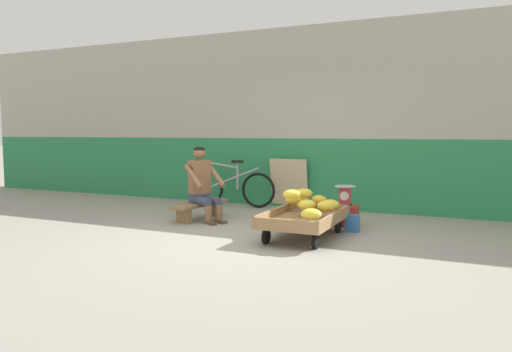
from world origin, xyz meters
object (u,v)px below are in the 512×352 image
low_bench (200,207)px  weighing_scale (345,195)px  shopping_bag (352,223)px  banana_cart (304,220)px  sign_board (289,183)px  vendor_seated (203,184)px  bicycle_near_left (232,187)px  plastic_crate (345,216)px

low_bench → weighing_scale: (2.20, 0.41, 0.25)m
weighing_scale → shopping_bag: weighing_scale is taller
banana_cart → sign_board: bearing=115.1°
vendor_seated → bicycle_near_left: vendor_seated is taller
bicycle_near_left → vendor_seated: bearing=-80.7°
bicycle_near_left → sign_board: (1.00, 0.31, 0.09)m
bicycle_near_left → sign_board: sign_board is taller
vendor_seated → plastic_crate: vendor_seated is taller
weighing_scale → plastic_crate: bearing=90.0°
weighing_scale → shopping_bag: 0.53m
banana_cart → low_bench: banana_cart is taller
low_bench → sign_board: 1.93m
low_bench → weighing_scale: weighing_scale is taller
vendor_seated → weighing_scale: size_ratio=3.80×
vendor_seated → bicycle_near_left: bearing=99.3°
banana_cart → bicycle_near_left: 2.89m
vendor_seated → shopping_bag: size_ratio=4.75×
banana_cart → vendor_seated: 1.95m
banana_cart → weighing_scale: bearing=74.3°
vendor_seated → shopping_bag: vendor_seated is taller
shopping_bag → weighing_scale: bearing=118.7°
low_bench → sign_board: sign_board is taller
sign_board → shopping_bag: bearing=-47.1°
shopping_bag → low_bench: bearing=-179.0°
low_bench → weighing_scale: size_ratio=3.77×
banana_cart → plastic_crate: (0.28, 1.00, -0.09)m
sign_board → bicycle_near_left: bearing=-162.8°
plastic_crate → sign_board: bearing=136.0°
sign_board → shopping_bag: 2.31m
banana_cart → shopping_bag: (0.48, 0.64, -0.12)m
low_bench → vendor_seated: 0.38m
plastic_crate → bicycle_near_left: 2.57m
banana_cart → low_bench: (-1.92, 0.59, -0.04)m
vendor_seated → shopping_bag: bearing=2.1°
plastic_crate → bicycle_near_left: bicycle_near_left is taller
banana_cart → bicycle_near_left: bicycle_near_left is taller
banana_cart → bicycle_near_left: bearing=136.1°
bicycle_near_left → plastic_crate: bearing=-23.0°
weighing_scale → bicycle_near_left: (-2.36, 1.00, -0.10)m
plastic_crate → low_bench: bearing=-169.5°
vendor_seated → plastic_crate: 2.21m
vendor_seated → shopping_bag: 2.37m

